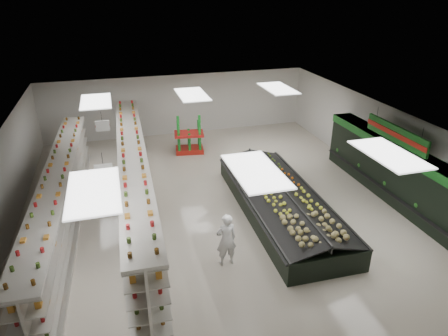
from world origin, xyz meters
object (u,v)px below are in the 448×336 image
object	(u,v)px
soda_endcap	(189,135)
shopper_background	(134,164)
shopper_main	(226,240)
gondola_center	(135,182)
produce_island	(281,201)
gondola_left	(62,202)

from	to	relation	value
soda_endcap	shopper_background	world-z (taller)	shopper_background
soda_endcap	shopper_background	distance (m)	3.99
shopper_background	shopper_main	bearing A→B (deg)	-167.18
gondola_center	shopper_background	size ratio (longest dim) A/B	6.91
gondola_center	produce_island	xyz separation A→B (m)	(4.91, -1.89, -0.54)
gondola_left	shopper_background	xyz separation A→B (m)	(2.54, 2.44, 0.01)
produce_island	shopper_main	size ratio (longest dim) A/B	4.41
soda_endcap	shopper_main	size ratio (longest dim) A/B	1.06
produce_island	gondola_left	bearing A→B (deg)	170.30
gondola_left	produce_island	xyz separation A→B (m)	(7.34, -1.25, -0.44)
soda_endcap	shopper_background	size ratio (longest dim) A/B	0.94
shopper_background	produce_island	bearing A→B (deg)	-134.81
gondola_left	shopper_main	size ratio (longest dim) A/B	7.02
gondola_center	produce_island	distance (m)	5.29
gondola_center	soda_endcap	world-z (taller)	gondola_center
gondola_left	produce_island	bearing A→B (deg)	-7.54
gondola_center	produce_island	bearing A→B (deg)	-19.41
produce_island	shopper_background	world-z (taller)	shopper_background
soda_endcap	gondola_center	bearing A→B (deg)	-122.15
shopper_main	shopper_background	world-z (taller)	shopper_background
gondola_center	shopper_main	bearing A→B (deg)	-59.42
gondola_left	soda_endcap	bearing A→B (deg)	46.76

